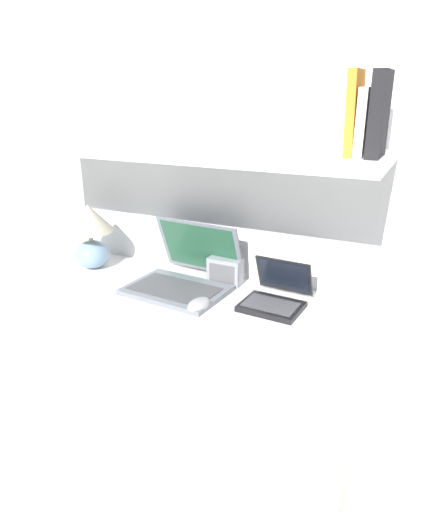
% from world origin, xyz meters
% --- Properties ---
extents(ground_plane, '(12.00, 12.00, 0.00)m').
position_xyz_m(ground_plane, '(0.00, 0.00, 0.00)').
color(ground_plane, '#B2AD9E').
extents(wall_back, '(6.00, 0.05, 2.40)m').
position_xyz_m(wall_back, '(0.00, 0.60, 1.20)').
color(wall_back, silver).
rests_on(wall_back, ground_plane).
extents(desk, '(1.39, 0.53, 0.70)m').
position_xyz_m(desk, '(0.00, 0.27, 0.35)').
color(desk, white).
rests_on(desk, ground_plane).
extents(back_riser, '(1.39, 0.04, 1.23)m').
position_xyz_m(back_riser, '(0.00, 0.55, 0.62)').
color(back_riser, silver).
rests_on(back_riser, ground_plane).
extents(shelf, '(1.39, 0.48, 0.03)m').
position_xyz_m(shelf, '(0.00, 0.33, 1.25)').
color(shelf, white).
rests_on(shelf, back_riser).
extents(table_lamp, '(0.21, 0.21, 0.29)m').
position_xyz_m(table_lamp, '(-0.51, 0.35, 0.87)').
color(table_lamp, '#7593B2').
rests_on(table_lamp, desk).
extents(laptop_large, '(0.41, 0.39, 0.25)m').
position_xyz_m(laptop_large, '(-0.03, 0.33, 0.75)').
color(laptop_large, slate).
rests_on(laptop_large, desk).
extents(laptop_small, '(0.23, 0.24, 0.16)m').
position_xyz_m(laptop_small, '(0.35, 0.33, 0.74)').
color(laptop_small, black).
rests_on(laptop_small, desk).
extents(computer_mouse, '(0.08, 0.12, 0.04)m').
position_xyz_m(computer_mouse, '(0.12, 0.18, 0.72)').
color(computer_mouse, '#99999E').
rests_on(computer_mouse, desk).
extents(router_box, '(0.14, 0.07, 0.11)m').
position_xyz_m(router_box, '(0.10, 0.44, 0.76)').
color(router_box, gray).
rests_on(router_box, desk).
extents(book_black, '(0.04, 0.16, 0.25)m').
position_xyz_m(book_black, '(0.65, 0.33, 1.38)').
color(book_black, black).
rests_on(book_black, shelf).
extents(book_white, '(0.03, 0.13, 0.20)m').
position_xyz_m(book_white, '(0.60, 0.33, 1.36)').
color(book_white, silver).
rests_on(book_white, shelf).
extents(book_orange, '(0.03, 0.15, 0.25)m').
position_xyz_m(book_orange, '(0.57, 0.33, 1.39)').
color(book_orange, orange).
rests_on(book_orange, shelf).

